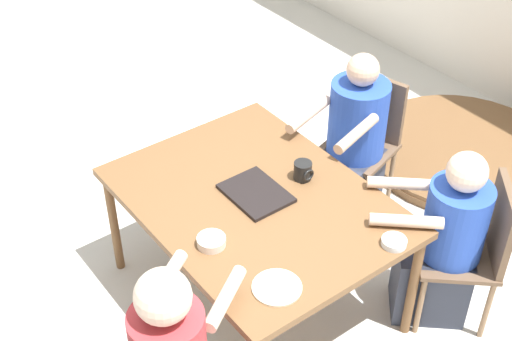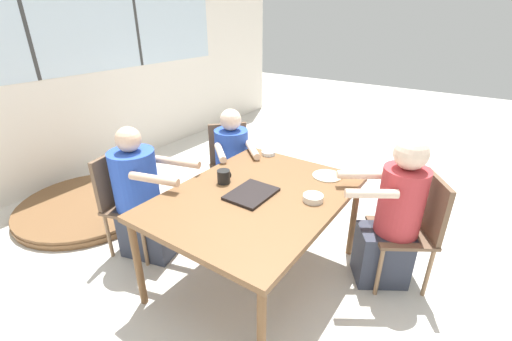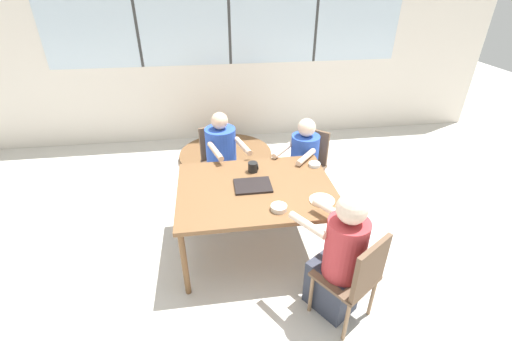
{
  "view_description": "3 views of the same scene",
  "coord_description": "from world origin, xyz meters",
  "px_view_note": "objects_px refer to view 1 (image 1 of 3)",
  "views": [
    {
      "loc": [
        2.18,
        -1.64,
        3.01
      ],
      "look_at": [
        0.0,
        0.0,
        0.9
      ],
      "focal_mm": 50.0,
      "sensor_mm": 36.0,
      "label": 1
    },
    {
      "loc": [
        -1.7,
        -1.17,
        1.86
      ],
      "look_at": [
        0.0,
        0.0,
        0.9
      ],
      "focal_mm": 24.0,
      "sensor_mm": 36.0,
      "label": 2
    },
    {
      "loc": [
        -0.37,
        -2.6,
        2.43
      ],
      "look_at": [
        0.0,
        0.0,
        0.9
      ],
      "focal_mm": 24.0,
      "sensor_mm": 36.0,
      "label": 3
    }
  ],
  "objects_px": {
    "chair_for_woman_green_shirt": "(367,131)",
    "coffee_mug": "(303,171)",
    "chair_for_man_blue_shirt": "(478,243)",
    "person_woman_green_shirt": "(352,147)",
    "person_man_blue_shirt": "(443,246)",
    "folded_table_stack": "(463,151)",
    "bowl_cereal": "(394,242)",
    "bowl_white_shallow": "(211,241)"
  },
  "relations": [
    {
      "from": "chair_for_woman_green_shirt",
      "to": "coffee_mug",
      "type": "distance_m",
      "value": 0.89
    },
    {
      "from": "chair_for_man_blue_shirt",
      "to": "bowl_white_shallow",
      "type": "relative_size",
      "value": 6.28
    },
    {
      "from": "coffee_mug",
      "to": "bowl_white_shallow",
      "type": "xyz_separation_m",
      "value": [
        0.13,
        -0.66,
        -0.03
      ]
    },
    {
      "from": "person_woman_green_shirt",
      "to": "bowl_cereal",
      "type": "bearing_deg",
      "value": 130.33
    },
    {
      "from": "folded_table_stack",
      "to": "coffee_mug",
      "type": "bearing_deg",
      "value": -83.42
    },
    {
      "from": "chair_for_man_blue_shirt",
      "to": "folded_table_stack",
      "type": "bearing_deg",
      "value": -8.23
    },
    {
      "from": "bowl_white_shallow",
      "to": "folded_table_stack",
      "type": "xyz_separation_m",
      "value": [
        -0.32,
        2.32,
        -0.69
      ]
    },
    {
      "from": "chair_for_man_blue_shirt",
      "to": "bowl_white_shallow",
      "type": "distance_m",
      "value": 1.37
    },
    {
      "from": "bowl_white_shallow",
      "to": "bowl_cereal",
      "type": "bearing_deg",
      "value": 53.17
    },
    {
      "from": "chair_for_man_blue_shirt",
      "to": "bowl_cereal",
      "type": "distance_m",
      "value": 0.58
    },
    {
      "from": "person_woman_green_shirt",
      "to": "person_man_blue_shirt",
      "type": "relative_size",
      "value": 1.04
    },
    {
      "from": "coffee_mug",
      "to": "person_man_blue_shirt",
      "type": "bearing_deg",
      "value": 33.87
    },
    {
      "from": "chair_for_woman_green_shirt",
      "to": "coffee_mug",
      "type": "relative_size",
      "value": 8.5
    },
    {
      "from": "chair_for_man_blue_shirt",
      "to": "coffee_mug",
      "type": "distance_m",
      "value": 0.96
    },
    {
      "from": "chair_for_woman_green_shirt",
      "to": "bowl_cereal",
      "type": "height_order",
      "value": "chair_for_woman_green_shirt"
    },
    {
      "from": "person_woman_green_shirt",
      "to": "bowl_cereal",
      "type": "distance_m",
      "value": 1.12
    },
    {
      "from": "coffee_mug",
      "to": "bowl_white_shallow",
      "type": "bearing_deg",
      "value": -79.03
    },
    {
      "from": "person_man_blue_shirt",
      "to": "folded_table_stack",
      "type": "distance_m",
      "value": 1.55
    },
    {
      "from": "bowl_cereal",
      "to": "folded_table_stack",
      "type": "bearing_deg",
      "value": 116.67
    },
    {
      "from": "coffee_mug",
      "to": "bowl_cereal",
      "type": "distance_m",
      "value": 0.63
    },
    {
      "from": "chair_for_woman_green_shirt",
      "to": "bowl_white_shallow",
      "type": "distance_m",
      "value": 1.53
    },
    {
      "from": "chair_for_woman_green_shirt",
      "to": "bowl_cereal",
      "type": "bearing_deg",
      "value": 125.17
    },
    {
      "from": "chair_for_man_blue_shirt",
      "to": "bowl_white_shallow",
      "type": "xyz_separation_m",
      "value": [
        -0.61,
        -1.2,
        0.23
      ]
    },
    {
      "from": "person_man_blue_shirt",
      "to": "coffee_mug",
      "type": "bearing_deg",
      "value": 75.75
    },
    {
      "from": "person_man_blue_shirt",
      "to": "bowl_cereal",
      "type": "xyz_separation_m",
      "value": [
        0.0,
        -0.4,
        0.26
      ]
    },
    {
      "from": "bowl_cereal",
      "to": "person_man_blue_shirt",
      "type": "bearing_deg",
      "value": 90.71
    },
    {
      "from": "chair_for_woman_green_shirt",
      "to": "chair_for_man_blue_shirt",
      "type": "relative_size",
      "value": 1.0
    },
    {
      "from": "chair_for_man_blue_shirt",
      "to": "bowl_cereal",
      "type": "height_order",
      "value": "chair_for_man_blue_shirt"
    },
    {
      "from": "person_woman_green_shirt",
      "to": "coffee_mug",
      "type": "bearing_deg",
      "value": 97.73
    },
    {
      "from": "coffee_mug",
      "to": "bowl_cereal",
      "type": "xyz_separation_m",
      "value": [
        0.63,
        0.02,
        -0.03
      ]
    },
    {
      "from": "coffee_mug",
      "to": "bowl_cereal",
      "type": "relative_size",
      "value": 0.85
    },
    {
      "from": "chair_for_man_blue_shirt",
      "to": "person_man_blue_shirt",
      "type": "bearing_deg",
      "value": 90.0
    },
    {
      "from": "bowl_cereal",
      "to": "folded_table_stack",
      "type": "relative_size",
      "value": 0.09
    },
    {
      "from": "coffee_mug",
      "to": "bowl_cereal",
      "type": "height_order",
      "value": "coffee_mug"
    },
    {
      "from": "bowl_cereal",
      "to": "bowl_white_shallow",
      "type": "bearing_deg",
      "value": -126.83
    },
    {
      "from": "chair_for_man_blue_shirt",
      "to": "folded_table_stack",
      "type": "distance_m",
      "value": 1.53
    },
    {
      "from": "chair_for_man_blue_shirt",
      "to": "person_man_blue_shirt",
      "type": "distance_m",
      "value": 0.17
    },
    {
      "from": "folded_table_stack",
      "to": "person_woman_green_shirt",
      "type": "bearing_deg",
      "value": -94.55
    },
    {
      "from": "person_man_blue_shirt",
      "to": "bowl_white_shallow",
      "type": "distance_m",
      "value": 1.22
    },
    {
      "from": "chair_for_woman_green_shirt",
      "to": "chair_for_man_blue_shirt",
      "type": "xyz_separation_m",
      "value": [
        1.06,
        -0.25,
        0.0
      ]
    },
    {
      "from": "chair_for_man_blue_shirt",
      "to": "person_woman_green_shirt",
      "type": "height_order",
      "value": "person_woman_green_shirt"
    },
    {
      "from": "chair_for_man_blue_shirt",
      "to": "bowl_cereal",
      "type": "xyz_separation_m",
      "value": [
        -0.11,
        -0.53,
        0.23
      ]
    }
  ]
}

